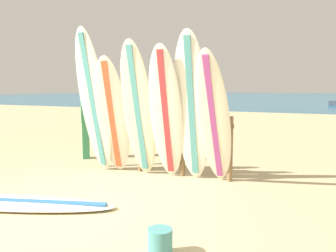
% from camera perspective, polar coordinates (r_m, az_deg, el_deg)
% --- Properties ---
extents(ground_plane, '(120.00, 120.00, 0.00)m').
position_cam_1_polar(ground_plane, '(4.04, -19.57, -15.39)').
color(ground_plane, '#CCB784').
extents(ocean_water, '(120.00, 80.00, 0.01)m').
position_cam_1_polar(ocean_water, '(60.75, 21.86, 4.67)').
color(ocean_water, '#196B93').
rests_on(ocean_water, ground).
extents(surfboard_rack, '(2.51, 0.09, 1.03)m').
position_cam_1_polar(surfboard_rack, '(5.78, -1.22, -1.88)').
color(surfboard_rack, olive).
rests_on(surfboard_rack, ground).
extents(surfboard_leaning_far_left, '(0.58, 0.65, 2.47)m').
position_cam_1_polar(surfboard_leaning_far_left, '(5.89, -12.48, 3.97)').
color(surfboard_leaning_far_left, silver).
rests_on(surfboard_leaning_far_left, ground).
extents(surfboard_leaning_left, '(0.68, 0.79, 1.99)m').
position_cam_1_polar(surfboard_leaning_left, '(5.76, -9.42, 1.62)').
color(surfboard_leaning_left, white).
rests_on(surfboard_leaning_left, ground).
extents(surfboard_leaning_center_left, '(0.58, 0.69, 2.23)m').
position_cam_1_polar(surfboard_leaning_center_left, '(5.50, -5.08, 2.68)').
color(surfboard_leaning_center_left, beige).
rests_on(surfboard_leaning_center_left, ground).
extents(surfboard_leaning_center, '(0.61, 0.78, 2.14)m').
position_cam_1_polar(surfboard_leaning_center, '(5.29, -0.33, 2.05)').
color(surfboard_leaning_center, white).
rests_on(surfboard_leaning_center, ground).
extents(surfboard_leaning_center_right, '(0.60, 0.68, 2.33)m').
position_cam_1_polar(surfboard_leaning_center_right, '(5.19, 4.07, 3.03)').
color(surfboard_leaning_center_right, white).
rests_on(surfboard_leaning_center_right, ground).
extents(surfboard_leaning_right, '(0.50, 1.03, 2.01)m').
position_cam_1_polar(surfboard_leaning_right, '(4.94, 7.76, 0.96)').
color(surfboard_leaning_right, silver).
rests_on(surfboard_leaning_right, ground).
extents(surfboard_lying_on_sand, '(2.87, 1.40, 0.08)m').
position_cam_1_polar(surfboard_lying_on_sand, '(4.81, -25.64, -11.62)').
color(surfboard_lying_on_sand, silver).
rests_on(surfboard_lying_on_sand, ground).
extents(beachgoer_standing, '(0.30, 0.31, 1.63)m').
position_cam_1_polar(beachgoer_standing, '(7.21, -13.88, 1.69)').
color(beachgoer_standing, '#3F9966').
rests_on(beachgoer_standing, ground).
extents(sand_bucket, '(0.22, 0.22, 0.25)m').
position_cam_1_polar(sand_bucket, '(3.14, -1.36, -19.09)').
color(sand_bucket, teal).
rests_on(sand_bucket, ground).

